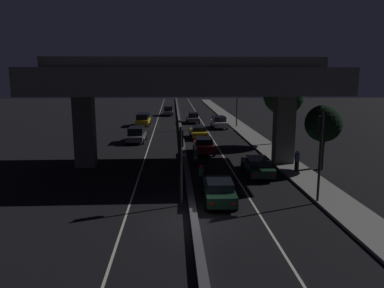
% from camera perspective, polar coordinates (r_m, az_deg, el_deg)
% --- Properties ---
extents(ground_plane, '(200.00, 200.00, 0.00)m').
position_cam_1_polar(ground_plane, '(19.19, 0.34, -11.97)').
color(ground_plane, black).
extents(lane_line_left_inner, '(0.12, 126.00, 0.00)m').
position_cam_1_polar(lane_line_left_inner, '(53.27, -5.64, 2.58)').
color(lane_line_left_inner, beige).
rests_on(lane_line_left_inner, ground_plane).
extents(lane_line_right_inner, '(0.12, 126.00, 0.00)m').
position_cam_1_polar(lane_line_right_inner, '(53.41, 1.99, 2.64)').
color(lane_line_right_inner, beige).
rests_on(lane_line_right_inner, ground_plane).
extents(median_divider, '(0.39, 126.00, 0.29)m').
position_cam_1_polar(median_divider, '(53.20, -1.82, 2.77)').
color(median_divider, '#4C4C51').
rests_on(median_divider, ground_plane).
extents(sidewalk_right, '(2.40, 126.00, 0.15)m').
position_cam_1_polar(sidewalk_right, '(47.23, 8.61, 1.57)').
color(sidewalk_right, gray).
rests_on(sidewalk_right, ground_plane).
extents(elevated_overpass, '(22.63, 10.94, 8.72)m').
position_cam_1_polar(elevated_overpass, '(29.99, -1.00, 9.32)').
color(elevated_overpass, '#5B5956').
rests_on(elevated_overpass, ground_plane).
extents(traffic_light_left_of_median, '(0.30, 0.49, 4.53)m').
position_cam_1_polar(traffic_light_left_of_median, '(20.84, -1.71, -1.23)').
color(traffic_light_left_of_median, black).
rests_on(traffic_light_left_of_median, ground_plane).
extents(traffic_light_right_of_median, '(0.30, 0.49, 5.26)m').
position_cam_1_polar(traffic_light_right_of_median, '(22.35, 18.98, 0.26)').
color(traffic_light_right_of_median, black).
rests_on(traffic_light_right_of_median, ground_plane).
extents(street_lamp, '(1.93, 0.32, 8.84)m').
position_cam_1_polar(street_lamp, '(52.93, 6.66, 8.08)').
color(street_lamp, '#2D2D30').
rests_on(street_lamp, ground_plane).
extents(car_dark_green_lead, '(1.93, 4.36, 1.36)m').
position_cam_1_polar(car_dark_green_lead, '(22.00, 4.14, -7.04)').
color(car_dark_green_lead, black).
rests_on(car_dark_green_lead, ground_plane).
extents(car_dark_green_second, '(1.96, 4.47, 1.36)m').
position_cam_1_polar(car_dark_green_second, '(28.01, 9.92, -3.32)').
color(car_dark_green_second, black).
rests_on(car_dark_green_second, ground_plane).
extents(car_dark_red_third, '(1.93, 4.20, 1.50)m').
position_cam_1_polar(car_dark_red_third, '(35.22, 1.81, -0.23)').
color(car_dark_red_third, '#591414').
rests_on(car_dark_red_third, ground_plane).
extents(car_taxi_yellow_fourth, '(1.98, 4.37, 1.38)m').
position_cam_1_polar(car_taxi_yellow_fourth, '(43.73, 0.99, 1.85)').
color(car_taxi_yellow_fourth, gold).
rests_on(car_taxi_yellow_fourth, ground_plane).
extents(car_white_fifth, '(2.08, 4.50, 1.65)m').
position_cam_1_polar(car_white_fifth, '(52.12, 4.15, 3.37)').
color(car_white_fifth, silver).
rests_on(car_white_fifth, ground_plane).
extents(car_grey_sixth, '(1.93, 4.35, 1.57)m').
position_cam_1_polar(car_grey_sixth, '(57.68, 0.13, 4.06)').
color(car_grey_sixth, '#515459').
rests_on(car_grey_sixth, ground_plane).
extents(car_grey_lead_oncoming, '(2.06, 4.49, 1.66)m').
position_cam_1_polar(car_grey_lead_oncoming, '(41.63, -8.46, 1.46)').
color(car_grey_lead_oncoming, '#515459').
rests_on(car_grey_lead_oncoming, ground_plane).
extents(car_taxi_yellow_second_oncoming, '(2.09, 4.63, 1.78)m').
position_cam_1_polar(car_taxi_yellow_second_oncoming, '(54.97, -7.47, 3.77)').
color(car_taxi_yellow_second_oncoming, gold).
rests_on(car_taxi_yellow_second_oncoming, ground_plane).
extents(car_grey_third_oncoming, '(1.89, 4.76, 1.65)m').
position_cam_1_polar(car_grey_third_oncoming, '(68.44, -3.62, 5.08)').
color(car_grey_third_oncoming, '#515459').
rests_on(car_grey_third_oncoming, ground_plane).
extents(motorcycle_black_filtering_near, '(0.34, 1.76, 1.41)m').
position_cam_1_polar(motorcycle_black_filtering_near, '(25.16, 1.39, -5.00)').
color(motorcycle_black_filtering_near, black).
rests_on(motorcycle_black_filtering_near, ground_plane).
extents(motorcycle_white_filtering_mid, '(0.34, 1.86, 1.42)m').
position_cam_1_polar(motorcycle_white_filtering_mid, '(31.11, 0.53, -1.97)').
color(motorcycle_white_filtering_mid, black).
rests_on(motorcycle_white_filtering_mid, ground_plane).
extents(pedestrian_on_sidewalk, '(0.38, 0.38, 1.57)m').
position_cam_1_polar(pedestrian_on_sidewalk, '(29.37, 15.70, -2.48)').
color(pedestrian_on_sidewalk, black).
rests_on(pedestrian_on_sidewalk, sidewalk_right).
extents(roadside_tree_kerbside_near, '(2.86, 2.86, 5.08)m').
position_cam_1_polar(roadside_tree_kerbside_near, '(30.48, 19.40, 2.90)').
color(roadside_tree_kerbside_near, '#2D2116').
rests_on(roadside_tree_kerbside_near, ground_plane).
extents(roadside_tree_kerbside_mid, '(4.31, 4.31, 7.46)m').
position_cam_1_polar(roadside_tree_kerbside_mid, '(40.50, 13.82, 7.33)').
color(roadside_tree_kerbside_mid, '#2D2116').
rests_on(roadside_tree_kerbside_mid, ground_plane).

